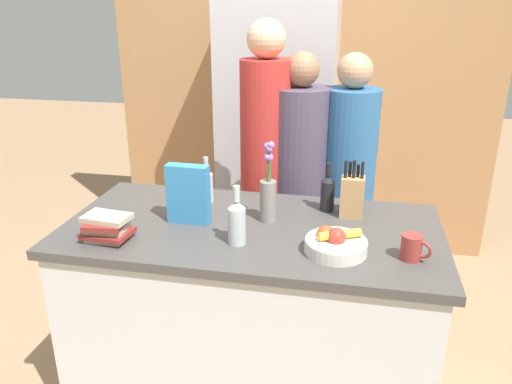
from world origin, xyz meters
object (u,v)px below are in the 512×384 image
at_px(refrigerator, 278,135).
at_px(bottle_wine, 207,184).
at_px(coffee_mug, 412,247).
at_px(cereal_box, 188,194).
at_px(bottle_oil, 237,221).
at_px(person_at_sink, 265,159).
at_px(flower_vase, 268,193).
at_px(bottle_vinegar, 328,192).
at_px(knife_block, 352,196).
at_px(fruit_bowl, 335,242).
at_px(person_in_blue, 298,179).
at_px(person_in_red_tee, 347,180).
at_px(book_stack, 107,227).

distance_m(refrigerator, bottle_wine, 1.22).
bearing_deg(refrigerator, coffee_mug, -64.52).
bearing_deg(cereal_box, coffee_mug, -9.70).
xyz_separation_m(bottle_oil, person_at_sink, (-0.04, 0.87, -0.00)).
distance_m(flower_vase, bottle_vinegar, 0.31).
xyz_separation_m(bottle_oil, bottle_wine, (-0.25, 0.42, -0.01)).
bearing_deg(cereal_box, knife_block, 16.91).
bearing_deg(fruit_bowl, knife_block, 81.64).
xyz_separation_m(cereal_box, person_in_blue, (0.40, 0.73, -0.16)).
height_order(refrigerator, person_at_sink, refrigerator).
relative_size(knife_block, person_in_red_tee, 0.17).
xyz_separation_m(fruit_bowl, person_in_blue, (-0.25, 0.89, -0.06)).
bearing_deg(knife_block, person_at_sink, 134.82).
bearing_deg(bottle_wine, book_stack, -119.60).
height_order(bottle_oil, bottle_wine, bottle_oil).
bearing_deg(fruit_bowl, coffee_mug, -1.10).
bearing_deg(book_stack, cereal_box, 40.48).
bearing_deg(refrigerator, bottle_vinegar, -70.53).
xyz_separation_m(knife_block, bottle_vinegar, (-0.11, 0.04, -0.01)).
height_order(fruit_bowl, cereal_box, cereal_box).
height_order(flower_vase, bottle_oil, flower_vase).
bearing_deg(person_at_sink, book_stack, -107.58).
bearing_deg(bottle_oil, fruit_bowl, 0.96).
relative_size(coffee_mug, bottle_vinegar, 0.49).
xyz_separation_m(cereal_box, coffee_mug, (0.93, -0.16, -0.08)).
height_order(coffee_mug, person_in_blue, person_in_blue).
bearing_deg(person_in_blue, bottle_vinegar, -76.96).
distance_m(bottle_oil, person_in_red_tee, 1.02).
bearing_deg(bottle_oil, book_stack, -172.21).
height_order(book_stack, bottle_vinegar, bottle_vinegar).
xyz_separation_m(knife_block, person_at_sink, (-0.49, 0.49, -0.00)).
height_order(knife_block, bottle_wine, knife_block).
bearing_deg(bottle_wine, refrigerator, 82.71).
distance_m(fruit_bowl, bottle_wine, 0.76).
distance_m(bottle_vinegar, bottle_wine, 0.58).
bearing_deg(cereal_box, bottle_oil, -32.15).
distance_m(fruit_bowl, coffee_mug, 0.29).
distance_m(fruit_bowl, flower_vase, 0.40).
distance_m(knife_block, person_in_blue, 0.61).
xyz_separation_m(fruit_bowl, coffee_mug, (0.29, -0.01, 0.01)).
height_order(book_stack, person_in_red_tee, person_in_red_tee).
height_order(bottle_oil, person_in_red_tee, person_in_red_tee).
bearing_deg(bottle_vinegar, bottle_oil, -128.55).
xyz_separation_m(refrigerator, cereal_box, (-0.16, -1.47, 0.09)).
distance_m(bottle_wine, person_in_blue, 0.63).
distance_m(person_at_sink, person_in_red_tee, 0.47).
xyz_separation_m(refrigerator, person_in_blue, (0.24, -0.73, -0.06)).
xyz_separation_m(cereal_box, bottle_oil, (0.26, -0.16, -0.03)).
relative_size(cereal_box, bottle_oil, 1.07).
distance_m(cereal_box, bottle_wine, 0.26).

